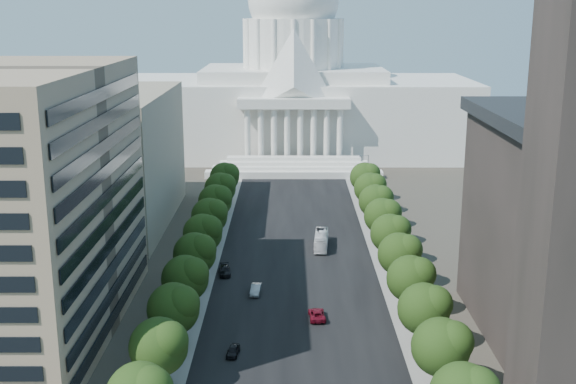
{
  "coord_description": "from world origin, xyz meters",
  "views": [
    {
      "loc": [
        -1.32,
        -60.2,
        47.87
      ],
      "look_at": [
        -1.57,
        73.42,
        14.01
      ],
      "focal_mm": 45.0,
      "sensor_mm": 36.0,
      "label": 1
    }
  ],
  "objects_px": {
    "car_silver": "(256,289)",
    "car_red": "(317,315)",
    "car_dark_b": "(225,271)",
    "city_bus": "(321,240)",
    "car_dark_a": "(233,351)"
  },
  "relations": [
    {
      "from": "car_dark_a",
      "to": "car_dark_b",
      "type": "xyz_separation_m",
      "value": [
        -4.0,
        32.24,
        0.09
      ]
    },
    {
      "from": "car_silver",
      "to": "car_red",
      "type": "bearing_deg",
      "value": -40.63
    },
    {
      "from": "car_silver",
      "to": "car_dark_b",
      "type": "relative_size",
      "value": 0.92
    },
    {
      "from": "car_silver",
      "to": "car_dark_b",
      "type": "height_order",
      "value": "car_silver"
    },
    {
      "from": "city_bus",
      "to": "car_red",
      "type": "bearing_deg",
      "value": -89.19
    },
    {
      "from": "car_dark_a",
      "to": "car_red",
      "type": "relative_size",
      "value": 0.72
    },
    {
      "from": "car_silver",
      "to": "car_red",
      "type": "relative_size",
      "value": 0.88
    },
    {
      "from": "car_dark_b",
      "to": "city_bus",
      "type": "height_order",
      "value": "city_bus"
    },
    {
      "from": "car_dark_a",
      "to": "car_red",
      "type": "bearing_deg",
      "value": 52.23
    },
    {
      "from": "car_dark_a",
      "to": "city_bus",
      "type": "distance_m",
      "value": 50.35
    },
    {
      "from": "car_dark_b",
      "to": "city_bus",
      "type": "relative_size",
      "value": 0.46
    },
    {
      "from": "car_silver",
      "to": "car_dark_a",
      "type": "bearing_deg",
      "value": -90.38
    },
    {
      "from": "car_dark_a",
      "to": "car_red",
      "type": "distance_m",
      "value": 17.6
    },
    {
      "from": "car_dark_a",
      "to": "city_bus",
      "type": "bearing_deg",
      "value": 80.26
    },
    {
      "from": "car_red",
      "to": "city_bus",
      "type": "relative_size",
      "value": 0.48
    }
  ]
}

